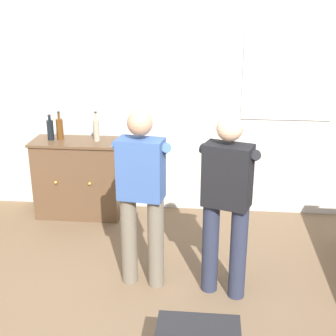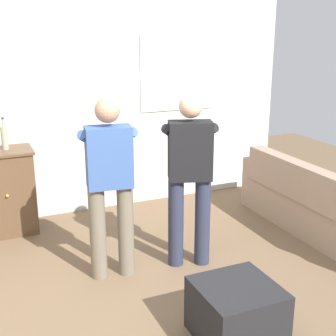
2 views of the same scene
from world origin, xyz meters
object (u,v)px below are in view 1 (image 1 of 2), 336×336
object	(u,v)px
sideboard_cabinet	(78,178)
person_standing_left	(142,192)
bottle_wine_green	(96,130)
bottle_liquor_amber	(60,129)
person_standing_right	(227,199)
bottle_spirits_clear	(50,129)

from	to	relation	value
sideboard_cabinet	person_standing_left	distance (m)	1.79
bottle_wine_green	bottle_liquor_amber	distance (m)	0.46
person_standing_right	bottle_wine_green	bearing A→B (deg)	134.99
person_standing_left	bottle_spirits_clear	bearing A→B (deg)	132.76
sideboard_cabinet	bottle_spirits_clear	size ratio (longest dim) A/B	3.47
person_standing_left	person_standing_right	world-z (taller)	same
bottle_wine_green	person_standing_right	distance (m)	2.14
bottle_wine_green	bottle_liquor_amber	xyz separation A→B (m)	(-0.46, 0.03, -0.01)
bottle_wine_green	person_standing_right	size ratio (longest dim) A/B	0.21
person_standing_left	bottle_liquor_amber	bearing A→B (deg)	129.71
person_standing_right	bottle_spirits_clear	bearing A→B (deg)	143.90
sideboard_cabinet	person_standing_left	bearing A→B (deg)	-54.37
bottle_liquor_amber	bottle_spirits_clear	xyz separation A→B (m)	(-0.10, -0.03, -0.00)
bottle_liquor_amber	bottle_spirits_clear	bearing A→B (deg)	-161.73
sideboard_cabinet	bottle_wine_green	size ratio (longest dim) A/B	2.98
bottle_liquor_amber	person_standing_right	xyz separation A→B (m)	(1.96, -1.54, -0.16)
sideboard_cabinet	person_standing_right	bearing A→B (deg)	-40.28
bottle_wine_green	person_standing_right	bearing A→B (deg)	-45.01
person_standing_left	sideboard_cabinet	bearing A→B (deg)	125.63
bottle_liquor_amber	bottle_spirits_clear	size ratio (longest dim) A/B	1.11
person_standing_left	person_standing_right	bearing A→B (deg)	-6.68
bottle_liquor_amber	person_standing_right	size ratio (longest dim) A/B	0.20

